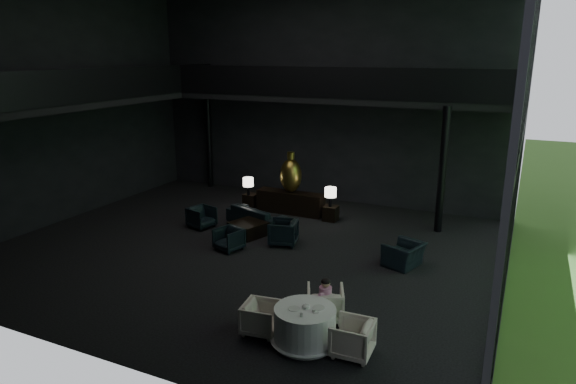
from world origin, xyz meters
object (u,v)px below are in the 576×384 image
at_px(dining_chair_north, 325,301).
at_px(dining_chair_east, 352,337).
at_px(console, 290,202).
at_px(side_table_right, 331,213).
at_px(dining_table, 305,328).
at_px(side_table_left, 251,201).
at_px(dining_chair_west, 261,317).
at_px(coffee_table, 249,229).
at_px(window_armchair, 404,252).
at_px(bronze_urn, 291,175).
at_px(table_lamp_left, 248,183).
at_px(sofa, 257,212).
at_px(lounge_armchair_west, 202,216).
at_px(lounge_armchair_east, 283,230).
at_px(child, 325,291).
at_px(table_lamp_right, 330,193).
at_px(lounge_armchair_south, 229,239).

relative_size(dining_chair_north, dining_chair_east, 1.08).
height_order(console, side_table_right, console).
bearing_deg(dining_chair_east, dining_table, -91.26).
height_order(side_table_left, dining_chair_west, dining_chair_west).
relative_size(side_table_left, coffee_table, 0.54).
bearing_deg(window_armchair, bronze_urn, -104.61).
xyz_separation_m(table_lamp_left, side_table_right, (3.20, 0.01, -0.73)).
bearing_deg(dining_chair_east, sofa, -140.18).
xyz_separation_m(table_lamp_left, coffee_table, (1.38, -2.45, -0.77)).
relative_size(lounge_armchair_west, dining_chair_east, 1.00).
relative_size(lounge_armchair_west, lounge_armchair_east, 0.86).
bearing_deg(lounge_armchair_west, dining_chair_north, -108.66).
bearing_deg(dining_chair_west, bronze_urn, 13.08).
distance_m(console, table_lamp_left, 1.72).
bearing_deg(dining_table, coffee_table, 129.46).
height_order(bronze_urn, lounge_armchair_west, bronze_urn).
bearing_deg(bronze_urn, console, -90.00).
height_order(lounge_armchair_west, dining_chair_east, same).
bearing_deg(dining_chair_west, lounge_armchair_east, 13.04).
bearing_deg(dining_table, side_table_right, 106.82).
height_order(coffee_table, child, child).
height_order(side_table_left, dining_chair_east, dining_chair_east).
relative_size(table_lamp_right, child, 1.16).
relative_size(side_table_right, lounge_armchair_west, 0.68).
bearing_deg(bronze_urn, table_lamp_left, -172.13).
relative_size(sofa, dining_chair_west, 3.29).
distance_m(lounge_armchair_east, dining_chair_north, 4.54).
relative_size(bronze_urn, window_armchair, 1.55).
xyz_separation_m(side_table_right, coffee_table, (-1.82, -2.46, -0.04)).
bearing_deg(table_lamp_left, side_table_right, 0.19).
bearing_deg(dining_chair_west, lounge_armchair_south, 32.05).
bearing_deg(sofa, table_lamp_right, -128.05).
bearing_deg(sofa, lounge_armchair_south, 116.26).
height_order(coffee_table, dining_chair_west, dining_chair_west).
xyz_separation_m(lounge_armchair_east, dining_chair_north, (2.74, -3.62, -0.03)).
height_order(side_table_left, lounge_armchair_south, lounge_armchair_south).
bearing_deg(coffee_table, dining_chair_west, -57.97).
relative_size(console, side_table_right, 4.79).
bearing_deg(dining_table, lounge_armchair_west, 139.71).
distance_m(table_lamp_left, lounge_armchair_west, 2.55).
xyz_separation_m(side_table_right, lounge_armchair_south, (-1.74, -3.77, 0.08)).
bearing_deg(dining_table, sofa, 126.02).
relative_size(table_lamp_left, window_armchair, 0.70).
height_order(side_table_right, dining_chair_north, dining_chair_north).
relative_size(lounge_armchair_east, dining_table, 0.63).
bearing_deg(sofa, dining_chair_west, 137.32).
distance_m(lounge_armchair_east, lounge_armchair_south, 1.64).
distance_m(side_table_right, table_lamp_right, 0.74).
bearing_deg(dining_chair_north, coffee_table, -66.34).
bearing_deg(dining_chair_east, lounge_armchair_west, -127.87).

